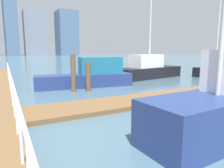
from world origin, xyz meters
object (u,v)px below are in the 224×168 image
Objects in this scene: moored_boat_1 at (90,76)px; moored_boat_5 at (148,69)px; moored_boat_4 at (216,68)px; moored_boat_2 at (220,107)px.

moored_boat_1 is 6.45m from moored_boat_5.
moored_boat_4 reaches higher than moored_boat_5.
moored_boat_4 is 1.01× the size of moored_boat_5.
moored_boat_4 is at bearing -16.41° from moored_boat_5.
moored_boat_1 is 0.68× the size of moored_boat_4.
moored_boat_1 is 0.69× the size of moored_boat_5.
moored_boat_5 is at bearing 163.59° from moored_boat_4.
moored_boat_4 is 6.81m from moored_boat_5.
moored_boat_2 is 15.59m from moored_boat_4.
moored_boat_5 is at bearing 61.11° from moored_boat_2.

